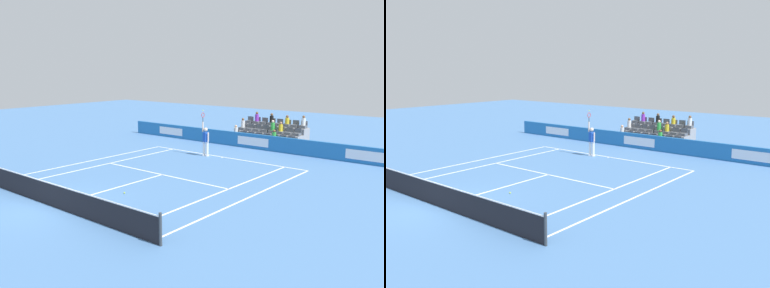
# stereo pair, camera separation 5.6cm
# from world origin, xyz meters

# --- Properties ---
(ground_plane) EXTENTS (80.00, 80.00, 0.00)m
(ground_plane) POSITION_xyz_m (0.00, 0.00, 0.00)
(ground_plane) COLOR #4C7AB2
(line_baseline) EXTENTS (10.97, 0.10, 0.01)m
(line_baseline) POSITION_xyz_m (0.00, -11.89, 0.00)
(line_baseline) COLOR white
(line_baseline) RESTS_ON ground
(line_service) EXTENTS (8.23, 0.10, 0.01)m
(line_service) POSITION_xyz_m (0.00, -6.40, 0.00)
(line_service) COLOR white
(line_service) RESTS_ON ground
(line_centre_service) EXTENTS (0.10, 6.40, 0.01)m
(line_centre_service) POSITION_xyz_m (0.00, -3.20, 0.00)
(line_centre_service) COLOR white
(line_centre_service) RESTS_ON ground
(line_singles_sideline_left) EXTENTS (0.10, 11.89, 0.01)m
(line_singles_sideline_left) POSITION_xyz_m (4.12, -5.95, 0.00)
(line_singles_sideline_left) COLOR white
(line_singles_sideline_left) RESTS_ON ground
(line_singles_sideline_right) EXTENTS (0.10, 11.89, 0.01)m
(line_singles_sideline_right) POSITION_xyz_m (-4.12, -5.95, 0.00)
(line_singles_sideline_right) COLOR white
(line_singles_sideline_right) RESTS_ON ground
(line_doubles_sideline_left) EXTENTS (0.10, 11.89, 0.01)m
(line_doubles_sideline_left) POSITION_xyz_m (5.49, -5.95, 0.00)
(line_doubles_sideline_left) COLOR white
(line_doubles_sideline_left) RESTS_ON ground
(line_doubles_sideline_right) EXTENTS (0.10, 11.89, 0.01)m
(line_doubles_sideline_right) POSITION_xyz_m (-5.49, -5.95, 0.00)
(line_doubles_sideline_right) COLOR white
(line_doubles_sideline_right) RESTS_ON ground
(line_centre_mark) EXTENTS (0.10, 0.20, 0.01)m
(line_centre_mark) POSITION_xyz_m (0.00, -11.79, 0.00)
(line_centre_mark) COLOR white
(line_centre_mark) RESTS_ON ground
(sponsor_barrier) EXTENTS (22.31, 0.22, 1.01)m
(sponsor_barrier) POSITION_xyz_m (0.00, -15.44, 0.50)
(sponsor_barrier) COLOR #1E66AD
(sponsor_barrier) RESTS_ON ground
(tennis_net) EXTENTS (11.97, 0.10, 1.07)m
(tennis_net) POSITION_xyz_m (0.00, 0.00, 0.49)
(tennis_net) COLOR #33383D
(tennis_net) RESTS_ON ground
(tennis_player) EXTENTS (0.53, 0.37, 2.85)m
(tennis_player) POSITION_xyz_m (1.07, -11.49, 0.99)
(tennis_player) COLOR white
(tennis_player) RESTS_ON ground
(stadium_stand) EXTENTS (4.96, 2.85, 2.17)m
(stadium_stand) POSITION_xyz_m (0.00, -17.76, 0.56)
(stadium_stand) COLOR gray
(stadium_stand) RESTS_ON ground
(loose_tennis_ball) EXTENTS (0.07, 0.07, 0.07)m
(loose_tennis_ball) POSITION_xyz_m (-0.97, -2.96, 0.03)
(loose_tennis_ball) COLOR #D1E533
(loose_tennis_ball) RESTS_ON ground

